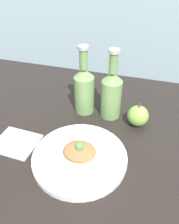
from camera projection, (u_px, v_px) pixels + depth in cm
name	position (u px, v px, depth cm)	size (l,w,h in cm)	color
ground_plane	(76.00, 143.00, 77.64)	(180.00, 110.00, 4.00)	black
plate	(80.00, 157.00, 68.53)	(29.74, 29.74, 2.36)	white
plated_food	(80.00, 152.00, 67.35)	(22.20, 22.20, 5.33)	beige
cider_bottle_left	(84.00, 89.00, 83.98)	(7.78, 7.78, 27.16)	#729E5B
cider_bottle_right	(111.00, 93.00, 81.52)	(7.78, 7.78, 27.16)	#729E5B
apple	(138.00, 116.00, 80.78)	(7.89, 7.89, 9.40)	#84B74C
napkin	(16.00, 142.00, 74.79)	(14.96, 13.12, 0.80)	#B7BCC6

